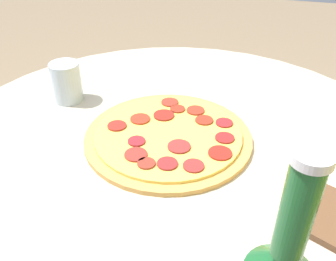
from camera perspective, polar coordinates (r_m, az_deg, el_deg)
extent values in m
cylinder|color=#B2A893|center=(1.00, 1.03, -19.31)|extent=(0.10, 0.10, 0.70)
cylinder|color=#B2A893|center=(0.74, 1.31, -2.58)|extent=(0.99, 0.99, 0.02)
cylinder|color=#C68E47|center=(0.74, 0.00, -0.96)|extent=(0.33, 0.33, 0.01)
cylinder|color=#E0BC4C|center=(0.74, 0.00, -0.45)|extent=(0.29, 0.29, 0.01)
cylinder|color=maroon|center=(0.80, 4.22, 3.08)|extent=(0.04, 0.04, 0.00)
cylinder|color=maroon|center=(0.77, 8.57, 1.18)|extent=(0.04, 0.04, 0.00)
cylinder|color=maroon|center=(0.69, 7.93, -3.42)|extent=(0.04, 0.04, 0.00)
cylinder|color=maroon|center=(0.76, -7.71, 0.85)|extent=(0.04, 0.04, 0.00)
cylinder|color=maroon|center=(0.73, 8.64, -1.11)|extent=(0.04, 0.04, 0.00)
cylinder|color=maroon|center=(0.69, 1.70, -2.45)|extent=(0.04, 0.04, 0.00)
cylinder|color=maroon|center=(0.71, -4.81, -1.63)|extent=(0.03, 0.03, 0.00)
cylinder|color=maroon|center=(0.83, 0.27, 4.33)|extent=(0.04, 0.04, 0.00)
cylinder|color=maroon|center=(0.66, -3.32, -5.01)|extent=(0.03, 0.03, 0.00)
cylinder|color=maroon|center=(0.81, 1.46, 3.31)|extent=(0.03, 0.03, 0.00)
cylinder|color=maroon|center=(0.78, -4.27, 1.77)|extent=(0.04, 0.04, 0.00)
cylinder|color=maroon|center=(0.79, -0.64, 2.34)|extent=(0.04, 0.04, 0.00)
cylinder|color=maroon|center=(0.66, -0.09, -5.06)|extent=(0.04, 0.04, 0.00)
cylinder|color=maroon|center=(0.68, -4.92, -3.67)|extent=(0.04, 0.04, 0.00)
cylinder|color=maroon|center=(0.65, 3.91, -5.38)|extent=(0.04, 0.04, 0.00)
cylinder|color=maroon|center=(0.77, 5.53, 1.58)|extent=(0.04, 0.04, 0.00)
cylinder|color=#195628|center=(0.30, 19.09, -11.56)|extent=(0.03, 0.03, 0.10)
cylinder|color=silver|center=(0.27, 21.13, -3.78)|extent=(0.03, 0.03, 0.01)
cylinder|color=#ADBCC6|center=(0.89, -15.21, 7.12)|extent=(0.07, 0.07, 0.09)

